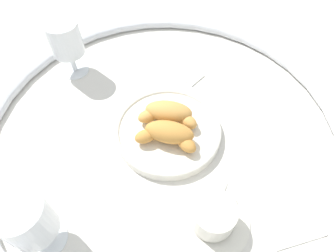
{
  "coord_description": "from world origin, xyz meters",
  "views": [
    {
      "loc": [
        0.12,
        0.36,
        0.53
      ],
      "look_at": [
        -0.01,
        0.01,
        0.03
      ],
      "focal_mm": 32.05,
      "sensor_mm": 36.0,
      "label": 1
    }
  ],
  "objects_px": {
    "croissant_large": "(168,113)",
    "pastry_plate": "(168,131)",
    "croissant_small": "(167,135)",
    "sugar_packet": "(193,77)",
    "juice_glass_right": "(28,221)",
    "juice_glass_left": "(66,41)",
    "folded_napkin": "(290,212)",
    "coffee_cup_near": "(213,217)"
  },
  "relations": [
    {
      "from": "pastry_plate",
      "to": "juice_glass_right",
      "type": "height_order",
      "value": "juice_glass_right"
    },
    {
      "from": "juice_glass_right",
      "to": "sugar_packet",
      "type": "xyz_separation_m",
      "value": [
        -0.39,
        -0.28,
        -0.09
      ]
    },
    {
      "from": "folded_napkin",
      "to": "sugar_packet",
      "type": "bearing_deg",
      "value": -85.3
    },
    {
      "from": "coffee_cup_near",
      "to": "juice_glass_right",
      "type": "height_order",
      "value": "juice_glass_right"
    },
    {
      "from": "juice_glass_left",
      "to": "folded_napkin",
      "type": "distance_m",
      "value": 0.6
    },
    {
      "from": "coffee_cup_near",
      "to": "juice_glass_right",
      "type": "xyz_separation_m",
      "value": [
        0.28,
        -0.07,
        0.07
      ]
    },
    {
      "from": "juice_glass_right",
      "to": "folded_napkin",
      "type": "relative_size",
      "value": 1.27
    },
    {
      "from": "croissant_large",
      "to": "folded_napkin",
      "type": "xyz_separation_m",
      "value": [
        -0.14,
        0.26,
        -0.04
      ]
    },
    {
      "from": "croissant_small",
      "to": "juice_glass_left",
      "type": "relative_size",
      "value": 0.86
    },
    {
      "from": "pastry_plate",
      "to": "coffee_cup_near",
      "type": "bearing_deg",
      "value": 92.3
    },
    {
      "from": "croissant_small",
      "to": "pastry_plate",
      "type": "bearing_deg",
      "value": -113.89
    },
    {
      "from": "croissant_large",
      "to": "sugar_packet",
      "type": "bearing_deg",
      "value": -132.9
    },
    {
      "from": "juice_glass_left",
      "to": "coffee_cup_near",
      "type": "bearing_deg",
      "value": 109.01
    },
    {
      "from": "croissant_large",
      "to": "pastry_plate",
      "type": "bearing_deg",
      "value": 68.0
    },
    {
      "from": "croissant_large",
      "to": "sugar_packet",
      "type": "distance_m",
      "value": 0.16
    },
    {
      "from": "pastry_plate",
      "to": "sugar_packet",
      "type": "bearing_deg",
      "value": -130.17
    },
    {
      "from": "coffee_cup_near",
      "to": "folded_napkin",
      "type": "xyz_separation_m",
      "value": [
        -0.14,
        0.03,
        -0.02
      ]
    },
    {
      "from": "croissant_small",
      "to": "folded_napkin",
      "type": "distance_m",
      "value": 0.27
    },
    {
      "from": "coffee_cup_near",
      "to": "pastry_plate",
      "type": "bearing_deg",
      "value": -87.7
    },
    {
      "from": "sugar_packet",
      "to": "folded_napkin",
      "type": "bearing_deg",
      "value": 67.38
    },
    {
      "from": "croissant_large",
      "to": "juice_glass_right",
      "type": "distance_m",
      "value": 0.33
    },
    {
      "from": "pastry_plate",
      "to": "sugar_packet",
      "type": "height_order",
      "value": "pastry_plate"
    },
    {
      "from": "juice_glass_left",
      "to": "sugar_packet",
      "type": "bearing_deg",
      "value": 154.81
    },
    {
      "from": "folded_napkin",
      "to": "coffee_cup_near",
      "type": "bearing_deg",
      "value": -13.31
    },
    {
      "from": "croissant_small",
      "to": "folded_napkin",
      "type": "xyz_separation_m",
      "value": [
        -0.16,
        0.21,
        -0.04
      ]
    },
    {
      "from": "pastry_plate",
      "to": "juice_glass_left",
      "type": "relative_size",
      "value": 1.62
    },
    {
      "from": "folded_napkin",
      "to": "croissant_large",
      "type": "bearing_deg",
      "value": -61.94
    },
    {
      "from": "coffee_cup_near",
      "to": "folded_napkin",
      "type": "distance_m",
      "value": 0.15
    },
    {
      "from": "croissant_large",
      "to": "croissant_small",
      "type": "height_order",
      "value": "same"
    },
    {
      "from": "croissant_large",
      "to": "juice_glass_left",
      "type": "bearing_deg",
      "value": -56.19
    },
    {
      "from": "juice_glass_left",
      "to": "sugar_packet",
      "type": "distance_m",
      "value": 0.31
    },
    {
      "from": "croissant_large",
      "to": "juice_glass_right",
      "type": "height_order",
      "value": "juice_glass_right"
    },
    {
      "from": "croissant_large",
      "to": "juice_glass_right",
      "type": "xyz_separation_m",
      "value": [
        0.28,
        0.16,
        0.05
      ]
    },
    {
      "from": "folded_napkin",
      "to": "pastry_plate",
      "type": "bearing_deg",
      "value": -58.15
    },
    {
      "from": "pastry_plate",
      "to": "coffee_cup_near",
      "type": "xyz_separation_m",
      "value": [
        -0.01,
        0.21,
        0.01
      ]
    },
    {
      "from": "sugar_packet",
      "to": "folded_napkin",
      "type": "relative_size",
      "value": 0.45
    },
    {
      "from": "croissant_small",
      "to": "juice_glass_left",
      "type": "xyz_separation_m",
      "value": [
        0.14,
        -0.3,
        0.05
      ]
    },
    {
      "from": "croissant_small",
      "to": "sugar_packet",
      "type": "bearing_deg",
      "value": -127.85
    },
    {
      "from": "sugar_packet",
      "to": "folded_napkin",
      "type": "distance_m",
      "value": 0.38
    },
    {
      "from": "croissant_large",
      "to": "juice_glass_right",
      "type": "bearing_deg",
      "value": 29.65
    },
    {
      "from": "croissant_small",
      "to": "sugar_packet",
      "type": "height_order",
      "value": "croissant_small"
    },
    {
      "from": "croissant_small",
      "to": "juice_glass_right",
      "type": "xyz_separation_m",
      "value": [
        0.26,
        0.11,
        0.05
      ]
    }
  ]
}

